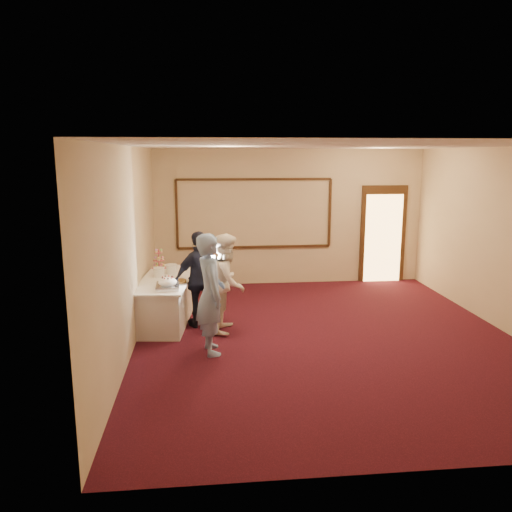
{
  "coord_description": "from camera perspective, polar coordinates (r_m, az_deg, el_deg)",
  "views": [
    {
      "loc": [
        -1.89,
        -7.45,
        2.87
      ],
      "look_at": [
        -1.02,
        0.97,
        1.15
      ],
      "focal_mm": 35.0,
      "sensor_mm": 36.0,
      "label": 1
    }
  ],
  "objects": [
    {
      "name": "man",
      "position": [
        7.28,
        -5.22,
        -4.34
      ],
      "size": [
        0.54,
        0.72,
        1.78
      ],
      "primitive_type": "imported",
      "rotation": [
        0.0,
        0.0,
        1.75
      ],
      "color": "#87A6E1",
      "rests_on": "floor"
    },
    {
      "name": "pavlova_tray",
      "position": [
        8.1,
        -10.06,
        -3.14
      ],
      "size": [
        0.37,
        0.52,
        0.18
      ],
      "color": "#AFB3B6",
      "rests_on": "buffet_table"
    },
    {
      "name": "woman",
      "position": [
        8.21,
        -3.33,
        -3.05
      ],
      "size": [
        0.77,
        0.9,
        1.62
      ],
      "primitive_type": "imported",
      "rotation": [
        0.0,
        0.0,
        1.36
      ],
      "color": "white",
      "rests_on": "floor"
    },
    {
      "name": "cupcake_stand",
      "position": [
        9.56,
        -11.03,
        -0.54
      ],
      "size": [
        0.27,
        0.27,
        0.4
      ],
      "color": "#C44D60",
      "rests_on": "buffet_table"
    },
    {
      "name": "camera_flash",
      "position": [
        8.17,
        -4.95,
        -0.12
      ],
      "size": [
        0.08,
        0.06,
        0.05
      ],
      "primitive_type": "cube",
      "rotation": [
        0.0,
        0.0,
        0.34
      ],
      "color": "white",
      "rests_on": "guest"
    },
    {
      "name": "wall_molding",
      "position": [
        11.04,
        -0.18,
        4.88
      ],
      "size": [
        3.45,
        0.04,
        1.55
      ],
      "color": "#372310",
      "rests_on": "room_walls"
    },
    {
      "name": "plate_stack_b",
      "position": [
        9.11,
        -9.64,
        -1.46
      ],
      "size": [
        0.2,
        0.2,
        0.17
      ],
      "color": "white",
      "rests_on": "buffet_table"
    },
    {
      "name": "doorway",
      "position": [
        11.76,
        14.3,
        2.37
      ],
      "size": [
        1.05,
        0.07,
        2.2
      ],
      "color": "#372310",
      "rests_on": "floor"
    },
    {
      "name": "plate_stack_a",
      "position": [
        8.91,
        -11.03,
        -1.83
      ],
      "size": [
        0.2,
        0.2,
        0.16
      ],
      "color": "white",
      "rests_on": "buffet_table"
    },
    {
      "name": "floor",
      "position": [
        8.2,
        7.93,
        -9.12
      ],
      "size": [
        7.0,
        7.0,
        0.0
      ],
      "primitive_type": "plane",
      "color": "black",
      "rests_on": "ground"
    },
    {
      "name": "buffet_table",
      "position": [
        8.9,
        -10.14,
        -4.89
      ],
      "size": [
        1.06,
        2.23,
        0.77
      ],
      "color": "silver",
      "rests_on": "floor"
    },
    {
      "name": "tart",
      "position": [
        8.43,
        -8.75,
        -2.9
      ],
      "size": [
        0.27,
        0.27,
        0.05
      ],
      "color": "white",
      "rests_on": "buffet_table"
    },
    {
      "name": "guest",
      "position": [
        8.45,
        -6.34,
        -2.65
      ],
      "size": [
        1.03,
        0.76,
        1.63
      ],
      "primitive_type": "imported",
      "rotation": [
        0.0,
        0.0,
        3.57
      ],
      "color": "black",
      "rests_on": "floor"
    },
    {
      "name": "room_walls",
      "position": [
        7.73,
        8.34,
        5.09
      ],
      "size": [
        6.04,
        7.04,
        3.02
      ],
      "color": "beige",
      "rests_on": "floor"
    }
  ]
}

